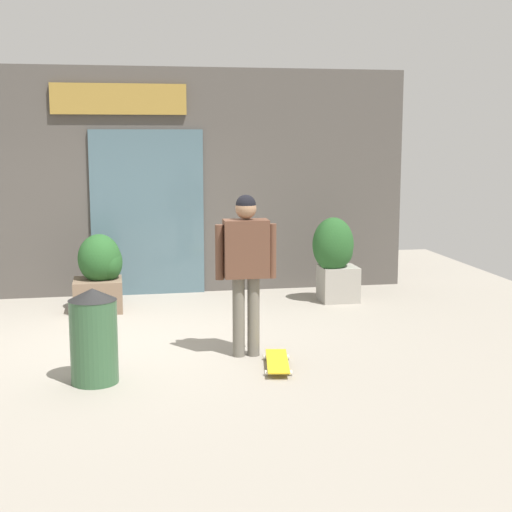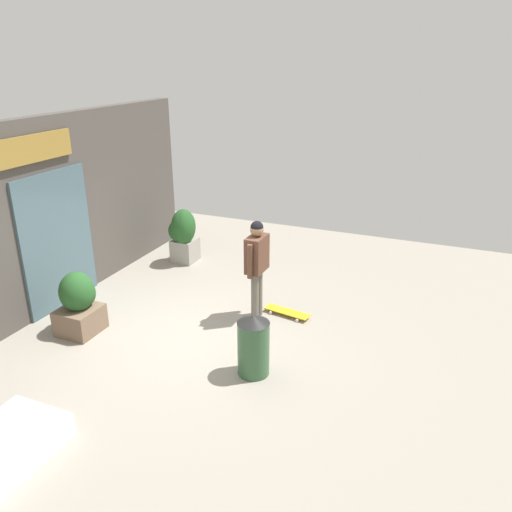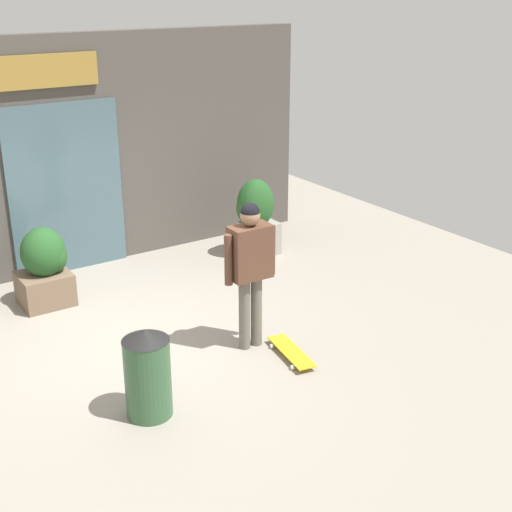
# 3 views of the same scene
# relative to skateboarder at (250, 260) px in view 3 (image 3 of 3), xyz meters

# --- Properties ---
(ground_plane) EXTENTS (12.00, 12.00, 0.00)m
(ground_plane) POSITION_rel_skateboarder_xyz_m (-1.04, 0.80, -1.07)
(ground_plane) COLOR gray
(building_facade) EXTENTS (8.17, 0.31, 3.31)m
(building_facade) POSITION_rel_skateboarder_xyz_m (-1.04, 3.55, 0.58)
(building_facade) COLOR #4C4742
(building_facade) RESTS_ON ground_plane
(skateboarder) EXTENTS (0.65, 0.27, 1.73)m
(skateboarder) POSITION_rel_skateboarder_xyz_m (0.00, 0.00, 0.00)
(skateboarder) COLOR #666056
(skateboarder) RESTS_ON ground_plane
(skateboard) EXTENTS (0.37, 0.85, 0.08)m
(skateboard) POSITION_rel_skateboarder_xyz_m (0.24, -0.47, -1.01)
(skateboard) COLOR gold
(skateboard) RESTS_ON ground_plane
(planter_box_left) EXTENTS (0.65, 0.60, 1.20)m
(planter_box_left) POSITION_rel_skateboarder_xyz_m (1.68, 2.39, -0.38)
(planter_box_left) COLOR gray
(planter_box_left) RESTS_ON ground_plane
(planter_box_right) EXTENTS (0.66, 0.65, 1.03)m
(planter_box_right) POSITION_rel_skateboarder_xyz_m (-1.54, 2.47, -0.54)
(planter_box_right) COLOR brown
(planter_box_right) RESTS_ON ground_plane
(trash_bin) EXTENTS (0.46, 0.46, 0.92)m
(trash_bin) POSITION_rel_skateboarder_xyz_m (-1.58, -0.60, -0.61)
(trash_bin) COLOR #335938
(trash_bin) RESTS_ON ground_plane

